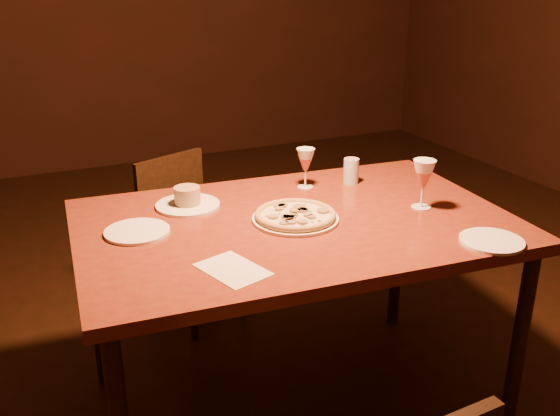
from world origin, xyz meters
name	(u,v)px	position (x,y,z in m)	size (l,w,h in m)	color
floor	(288,388)	(0.00, 0.00, 0.00)	(7.00, 7.00, 0.00)	#331811
dining_table	(295,238)	(-0.03, -0.12, 0.75)	(1.61, 1.10, 0.82)	brown
chair_far	(187,230)	(-0.18, 0.78, 0.46)	(0.51, 0.51, 0.81)	black
pizza_plate	(295,216)	(-0.03, -0.12, 0.84)	(0.31, 0.31, 0.03)	white
ramekin_saucer	(188,200)	(-0.34, 0.17, 0.85)	(0.24, 0.24, 0.08)	white
wine_glass_far	(305,168)	(0.16, 0.18, 0.91)	(0.07, 0.07, 0.16)	#C85953
wine_glass_right	(423,184)	(0.46, -0.21, 0.92)	(0.08, 0.08, 0.19)	#C85953
water_tumbler	(351,171)	(0.36, 0.15, 0.88)	(0.06, 0.06, 0.11)	silver
side_plate_left	(137,232)	(-0.57, 0.00, 0.83)	(0.22, 0.22, 0.01)	white
side_plate_near	(492,241)	(0.48, -0.56, 0.83)	(0.21, 0.21, 0.01)	white
menu_card	(233,269)	(-0.37, -0.39, 0.83)	(0.15, 0.22, 0.00)	beige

